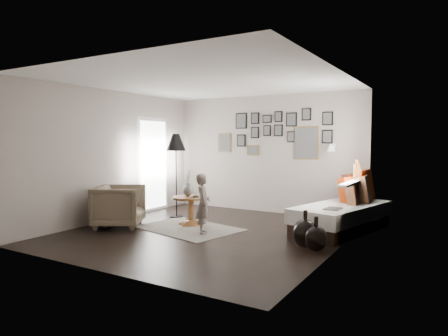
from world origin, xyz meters
The scene contains 23 objects.
ground centered at (0.00, 0.00, 0.00)m, with size 4.80×4.80×0.00m, color black.
wall_back centered at (0.00, 2.40, 1.30)m, with size 4.50×4.50×0.00m, color #9E938A.
wall_front centered at (0.00, -2.40, 1.30)m, with size 4.50×4.50×0.00m, color #9E938A.
wall_left centered at (-2.25, 0.00, 1.30)m, with size 4.80×4.80×0.00m, color #9E938A.
wall_right centered at (2.25, 0.00, 1.30)m, with size 4.80×4.80×0.00m, color #9E938A.
ceiling centered at (0.00, 0.00, 2.60)m, with size 4.80×4.80×0.00m, color white.
door_left centered at (-2.23, 1.20, 1.05)m, with size 0.00×2.14×2.14m.
window_right centered at (2.18, 1.34, 0.93)m, with size 0.15×1.32×1.30m.
gallery_wall centered at (0.29, 2.38, 1.74)m, with size 2.74×0.03×1.08m.
wall_sconce centered at (1.55, 2.13, 1.46)m, with size 0.18×0.36×0.16m.
rug centered at (-0.47, 0.08, 0.01)m, with size 1.80×1.26×0.01m, color beige.
pedestal_table centered at (-0.61, 0.37, 0.25)m, with size 0.69×0.69×0.54m.
vase centered at (-0.69, 0.39, 0.69)m, with size 0.20×0.20×0.49m.
candles centered at (-0.50, 0.37, 0.67)m, with size 0.12×0.12×0.26m.
daybed centered at (2.00, 1.36, 0.33)m, with size 1.40×2.28×1.05m.
magazine_on_daybed centered at (2.00, 0.70, 0.49)m, with size 0.24×0.32×0.02m, color black.
armchair centered at (-1.64, -0.45, 0.39)m, with size 0.83×0.86×0.78m, color brown.
armchair_cushion centered at (-1.61, -0.40, 0.48)m, with size 0.35×0.35×0.09m, color white.
floor_lamp centered at (-1.31, 0.84, 1.50)m, with size 0.41×0.41×1.74m.
magazine_basket centered at (-1.84, -0.64, 0.19)m, with size 0.36×0.36×0.38m.
demijohn_large centered at (1.80, -0.06, 0.22)m, with size 0.37×0.37×0.56m.
demijohn_small centered at (2.00, -0.18, 0.19)m, with size 0.33×0.33×0.51m.
child centered at (0.00, -0.12, 0.52)m, with size 0.38×0.25×1.04m, color #6E5F57.
Camera 1 is at (3.75, -5.75, 1.61)m, focal length 32.00 mm.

